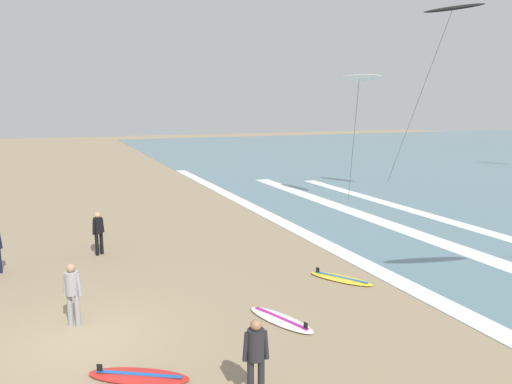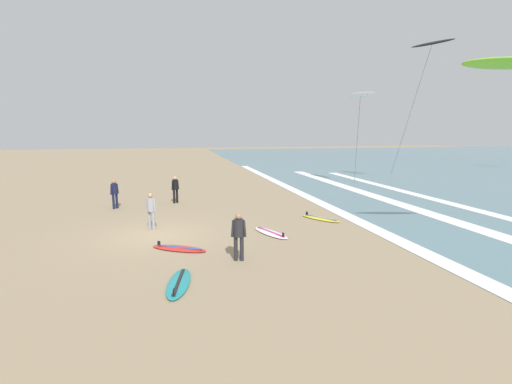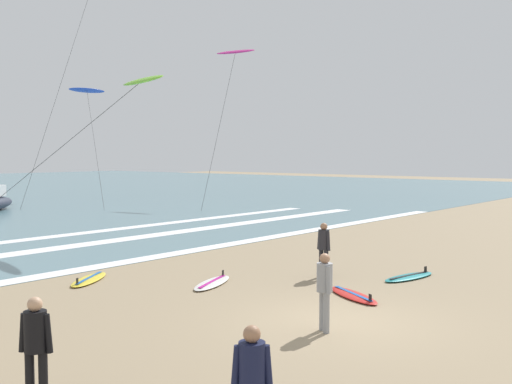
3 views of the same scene
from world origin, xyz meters
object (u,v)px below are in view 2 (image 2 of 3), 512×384
object	(u,v)px
surfer_foreground_main	(239,232)
surfer_right_near	(151,208)
surfer_left_near	(114,191)
surfboard_left_pile	(179,248)
surfer_left_far	(175,187)
surfboard_right_spare	(321,218)
kite_white_low_near	(360,95)
surfboard_near_water	(271,233)
kite_lime_high_right	(511,64)
surfboard_foreground_flat	(179,283)
kite_black_mid_center	(432,44)

from	to	relation	value
surfer_foreground_main	surfer_right_near	world-z (taller)	same
surfer_left_near	surfer_right_near	size ratio (longest dim) A/B	1.00
surfer_left_near	surfboard_left_pile	xyz separation A→B (m)	(7.90, 3.28, -0.91)
surfer_left_far	surfboard_right_spare	xyz separation A→B (m)	(5.68, 6.79, -0.91)
kite_white_low_near	surfer_left_far	bearing A→B (deg)	-74.59
surfboard_near_water	kite_lime_high_right	size ratio (longest dim) A/B	0.21
surfer_right_near	kite_white_low_near	distance (m)	18.69
surfboard_foreground_flat	surfer_foreground_main	bearing A→B (deg)	127.06
surfer_foreground_main	surfboard_left_pile	size ratio (longest dim) A/B	0.75
surfer_left_near	surfboard_right_spare	distance (m)	11.19
surfboard_foreground_flat	kite_black_mid_center	xyz separation A→B (m)	(-14.19, 18.63, 10.41)
surfer_left_far	surfboard_near_water	bearing A→B (deg)	26.56
surfboard_right_spare	surfer_right_near	bearing A→B (deg)	-89.49
surfer_left_near	surfboard_near_water	bearing A→B (deg)	46.34
surfer_left_far	surfboard_foreground_flat	xyz separation A→B (m)	(11.78, -0.03, -0.91)
surfer_left_near	surfboard_right_spare	xyz separation A→B (m)	(4.84, 10.05, -0.91)
surfer_right_near	kite_lime_high_right	world-z (taller)	kite_lime_high_right
kite_lime_high_right	surfboard_right_spare	bearing A→B (deg)	-142.66
surfboard_left_pile	kite_lime_high_right	distance (m)	12.92
kite_black_mid_center	surfboard_foreground_flat	bearing A→B (deg)	-52.70
surfboard_right_spare	kite_lime_high_right	bearing A→B (deg)	37.34
surfer_right_near	kite_lime_high_right	bearing A→B (deg)	65.71
surfer_left_near	surfer_left_far	bearing A→B (deg)	104.49
surfer_foreground_main	kite_lime_high_right	distance (m)	10.62
surfboard_left_pile	kite_white_low_near	bearing A→B (deg)	132.25
surfer_right_near	kite_white_low_near	world-z (taller)	kite_white_low_near
surfboard_right_spare	surfboard_left_pile	distance (m)	7.43
surfer_right_near	surfboard_right_spare	xyz separation A→B (m)	(-0.07, 7.86, -0.91)
surfboard_near_water	surfboard_foreground_flat	size ratio (longest dim) A/B	1.00
kite_white_low_near	kite_lime_high_right	bearing A→B (deg)	-10.72
surfboard_left_pile	surfboard_foreground_flat	distance (m)	3.04
surfboard_near_water	surfer_left_near	bearing A→B (deg)	-133.66
surfer_left_far	kite_black_mid_center	bearing A→B (deg)	97.38
surfboard_right_spare	kite_white_low_near	world-z (taller)	kite_white_low_near
surfboard_left_pile	surfboard_right_spare	bearing A→B (deg)	114.33
kite_black_mid_center	surfer_left_near	bearing A→B (deg)	-81.54
kite_white_low_near	surfer_foreground_main	bearing A→B (deg)	-40.17
surfboard_foreground_flat	kite_white_low_near	world-z (taller)	kite_white_low_near
surfboard_left_pile	kite_black_mid_center	bearing A→B (deg)	120.98
kite_lime_high_right	kite_black_mid_center	xyz separation A→B (m)	(-13.60, 7.59, 4.05)
surfer_left_far	surfboard_right_spare	world-z (taller)	surfer_left_far
surfboard_near_water	surfboard_left_pile	distance (m)	3.93
surfer_left_near	surfboard_left_pile	size ratio (longest dim) A/B	0.75
surfer_foreground_main	kite_lime_high_right	world-z (taller)	kite_lime_high_right
surfboard_right_spare	kite_white_low_near	size ratio (longest dim) A/B	0.29
surfer_left_near	surfer_right_near	world-z (taller)	same
surfer_left_far	surfer_left_near	bearing A→B (deg)	-75.51
surfer_left_near	surfer_right_near	distance (m)	5.37
surfboard_right_spare	kite_white_low_near	bearing A→B (deg)	143.39
surfer_left_far	surfer_foreground_main	distance (m)	10.48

